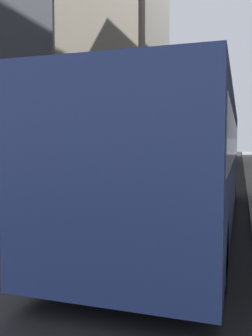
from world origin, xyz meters
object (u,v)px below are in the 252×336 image
Objects in this scene: car_black_suv at (181,168)px; car_white_van at (226,156)px; car_silver_sedan at (146,160)px; car_blue_hatchback at (200,153)px; dalmatian_dog at (28,239)px; transit_bus at (183,156)px.

car_black_suv and car_white_van have the same top height.
car_blue_hatchback is (1.60, 24.09, 0.00)m from car_silver_sedan.
car_blue_hatchback is 4.69× the size of dalmatian_dog.
car_white_van is (1.60, 18.83, 0.00)m from car_black_suv.
transit_bus reaches higher than car_silver_sedan.
transit_bus reaches higher than car_blue_hatchback.
dalmatian_dog is (-0.29, -14.12, -0.31)m from car_black_suv.
car_black_suv reaches higher than dalmatian_dog.
car_silver_sedan and car_blue_hatchback have the same top height.
car_white_van is at bearing 86.71° from dalmatian_dog.
car_silver_sedan is (-4.00, 8.02, -0.00)m from car_black_suv.
car_white_van reaches higher than dalmatian_dog.
car_white_van is (0.00, 28.73, -0.96)m from transit_bus.
car_silver_sedan is 22.45m from dalmatian_dog.
car_silver_sedan is 4.06× the size of dalmatian_dog.
car_black_suv and car_silver_sedan have the same top height.
car_white_van is at bearing 85.14° from car_black_suv.
dalmatian_dog is at bearing -87.39° from car_blue_hatchback.
car_silver_sedan is at bearing 107.35° from transit_bus.
car_black_suv is 18.90m from car_white_van.
transit_bus is at bearing -72.65° from car_silver_sedan.
car_silver_sedan reaches higher than dalmatian_dog.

